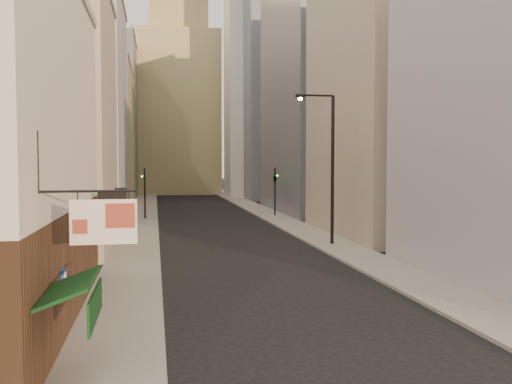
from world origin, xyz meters
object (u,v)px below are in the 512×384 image
at_px(clock_tower, 178,94).
at_px(traffic_light_left, 145,184).
at_px(white_tower, 252,79).
at_px(streetlamp_mid, 329,160).
at_px(traffic_light_right, 275,180).

relative_size(clock_tower, traffic_light_left, 8.98).
xyz_separation_m(white_tower, streetlamp_mid, (-3.90, -52.88, -12.88)).
distance_m(clock_tower, white_tower, 17.83).
distance_m(clock_tower, traffic_light_right, 49.11).
distance_m(clock_tower, traffic_light_left, 49.81).
distance_m(white_tower, traffic_light_right, 35.83).
relative_size(clock_tower, white_tower, 1.08).
relative_size(traffic_light_left, traffic_light_right, 1.00).
relative_size(clock_tower, streetlamp_mid, 4.48).
bearing_deg(traffic_light_left, streetlamp_mid, 127.70).
xyz_separation_m(white_tower, traffic_light_left, (-16.22, -33.46, -15.18)).
height_order(clock_tower, traffic_light_right, clock_tower).
height_order(white_tower, traffic_light_left, white_tower).
bearing_deg(clock_tower, traffic_light_left, -96.27).
bearing_deg(traffic_light_right, white_tower, -90.17).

